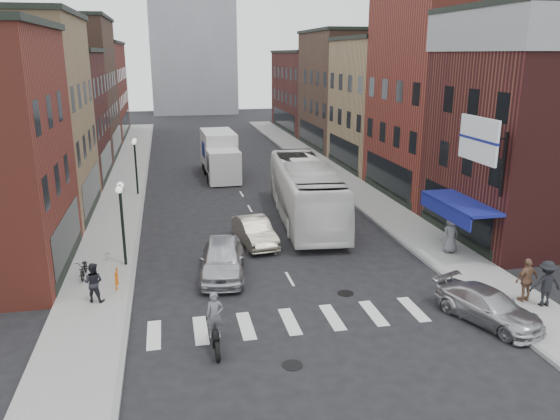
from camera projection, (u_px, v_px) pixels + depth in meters
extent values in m
plane|color=black|center=(295.00, 288.00, 23.92)|extent=(160.00, 160.00, 0.00)
cube|color=gray|center=(126.00, 183.00, 42.93)|extent=(3.00, 74.00, 0.15)
cube|color=gray|center=(333.00, 174.00, 46.26)|extent=(3.00, 74.00, 0.15)
cube|color=gray|center=(145.00, 183.00, 43.25)|extent=(0.20, 74.00, 0.16)
cube|color=gray|center=(316.00, 175.00, 45.99)|extent=(0.20, 74.00, 0.16)
cube|color=silver|center=(313.00, 319.00, 21.10)|extent=(12.00, 2.20, 0.01)
cube|color=black|center=(67.00, 236.00, 25.75)|extent=(0.08, 7.20, 2.20)
cube|color=black|center=(91.00, 189.00, 34.68)|extent=(0.08, 8.00, 2.20)
cube|color=#411717|center=(36.00, 119.00, 42.18)|extent=(10.00, 10.00, 10.00)
cube|color=black|center=(106.00, 160.00, 44.09)|extent=(0.08, 8.00, 2.20)
cube|color=black|center=(27.00, 50.00, 40.75)|extent=(10.30, 10.20, 0.30)
cube|color=#4C3226|center=(59.00, 90.00, 52.11)|extent=(10.00, 12.00, 13.00)
cube|color=black|center=(117.00, 140.00, 54.44)|extent=(0.08, 9.60, 2.20)
cube|color=black|center=(51.00, 17.00, 50.27)|extent=(10.30, 12.20, 0.30)
cube|color=maroon|center=(80.00, 91.00, 65.56)|extent=(10.00, 16.00, 11.00)
cube|color=black|center=(126.00, 123.00, 67.61)|extent=(0.08, 12.80, 2.20)
cube|color=black|center=(76.00, 42.00, 64.00)|extent=(10.30, 16.20, 0.30)
cube|color=#411717|center=(547.00, 128.00, 29.44)|extent=(10.00, 9.00, 12.00)
cube|color=black|center=(455.00, 212.00, 29.67)|extent=(0.08, 7.20, 2.20)
cube|color=maroon|center=(458.00, 97.00, 38.10)|extent=(10.00, 10.00, 14.00)
cube|color=black|center=(387.00, 175.00, 38.61)|extent=(0.08, 8.00, 2.20)
cube|color=#A5845B|center=(399.00, 105.00, 47.92)|extent=(10.00, 10.00, 11.00)
cube|color=black|center=(343.00, 151.00, 48.02)|extent=(0.08, 8.00, 2.20)
cube|color=black|center=(403.00, 38.00, 46.36)|extent=(10.30, 10.20, 0.30)
cube|color=#4C3226|center=(357.00, 91.00, 58.13)|extent=(10.00, 12.00, 12.00)
cube|color=black|center=(311.00, 134.00, 58.37)|extent=(0.08, 9.60, 2.20)
cube|color=black|center=(359.00, 31.00, 56.43)|extent=(10.30, 12.20, 0.30)
cube|color=#411717|center=(321.00, 92.00, 71.58)|extent=(10.00, 16.00, 10.00)
cube|color=black|center=(284.00, 119.00, 71.54)|extent=(0.08, 12.80, 2.20)
cube|color=black|center=(321.00, 51.00, 70.16)|extent=(10.30, 16.20, 0.30)
cube|color=navy|center=(460.00, 203.00, 27.31)|extent=(1.80, 5.00, 0.15)
cube|color=navy|center=(444.00, 210.00, 27.24)|extent=(0.10, 5.00, 0.70)
cylinder|color=black|center=(503.00, 165.00, 24.95)|extent=(0.12, 0.12, 3.00)
cylinder|color=black|center=(492.00, 139.00, 24.48)|extent=(1.40, 0.08, 0.08)
cube|color=silver|center=(478.00, 140.00, 24.34)|extent=(0.12, 3.00, 2.00)
cylinder|color=black|center=(123.00, 228.00, 25.68)|extent=(0.14, 0.14, 4.00)
cylinder|color=black|center=(119.00, 186.00, 25.13)|extent=(0.06, 0.90, 0.06)
sphere|color=white|center=(119.00, 190.00, 24.72)|extent=(0.32, 0.32, 0.32)
sphere|color=white|center=(120.00, 185.00, 25.56)|extent=(0.32, 0.32, 0.32)
cylinder|color=black|center=(136.00, 169.00, 38.85)|extent=(0.14, 0.14, 4.00)
cylinder|color=black|center=(134.00, 141.00, 38.30)|extent=(0.06, 0.90, 0.06)
sphere|color=white|center=(134.00, 142.00, 37.89)|extent=(0.32, 0.32, 0.32)
sphere|color=white|center=(134.00, 140.00, 38.74)|extent=(0.32, 0.32, 0.32)
cylinder|color=#D8590C|center=(116.00, 282.00, 23.22)|extent=(0.08, 0.08, 0.80)
cylinder|color=#D8590C|center=(117.00, 276.00, 23.78)|extent=(0.08, 0.08, 0.80)
cube|color=silver|center=(224.00, 167.00, 42.65)|extent=(2.53, 2.73, 2.55)
cube|color=black|center=(224.00, 163.00, 42.58)|extent=(2.53, 1.50, 1.12)
cube|color=silver|center=(219.00, 149.00, 46.09)|extent=(2.71, 5.38, 2.96)
cube|color=navy|center=(219.00, 149.00, 46.09)|extent=(2.65, 2.12, 1.23)
cube|color=black|center=(219.00, 169.00, 46.36)|extent=(2.45, 6.70, 0.36)
cylinder|color=black|center=(209.00, 178.00, 42.86)|extent=(0.29, 0.92, 0.92)
cylinder|color=black|center=(238.00, 177.00, 43.32)|extent=(0.29, 0.92, 0.92)
cylinder|color=black|center=(206.00, 169.00, 46.13)|extent=(0.29, 0.92, 0.92)
cylinder|color=black|center=(233.00, 168.00, 46.59)|extent=(0.29, 0.92, 0.92)
cylinder|color=black|center=(204.00, 165.00, 48.05)|extent=(0.29, 0.92, 0.92)
cylinder|color=black|center=(230.00, 164.00, 48.51)|extent=(0.29, 0.92, 0.92)
cylinder|color=black|center=(214.00, 331.00, 19.57)|extent=(0.14, 0.65, 0.65)
cylinder|color=black|center=(218.00, 352.00, 18.17)|extent=(0.14, 0.65, 0.65)
cube|color=black|center=(215.00, 335.00, 18.81)|extent=(0.31, 1.20, 0.35)
cube|color=black|center=(214.00, 318.00, 19.21)|extent=(0.55, 0.09, 0.06)
imported|color=#5C5E64|center=(215.00, 315.00, 18.49)|extent=(0.61, 0.42, 1.63)
imported|color=silver|center=(305.00, 191.00, 33.30)|extent=(4.22, 13.17, 3.61)
imported|color=#B7B6BC|center=(222.00, 259.00, 25.00)|extent=(2.63, 5.14, 1.68)
imported|color=#ABA08B|center=(255.00, 232.00, 29.21)|extent=(2.05, 4.48, 1.42)
imported|color=#AFAFB3|center=(488.00, 306.00, 20.76)|extent=(3.21, 4.70, 1.27)
imported|color=black|center=(84.00, 268.00, 24.60)|extent=(0.58, 1.63, 0.85)
imported|color=black|center=(93.00, 282.00, 22.07)|extent=(0.90, 0.67, 1.66)
imported|color=black|center=(546.00, 283.00, 21.68)|extent=(1.29, 0.76, 1.89)
imported|color=brown|center=(527.00, 280.00, 22.10)|extent=(1.14, 0.67, 1.84)
imported|color=#595A60|center=(451.00, 234.00, 27.52)|extent=(1.04, 0.77, 1.96)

